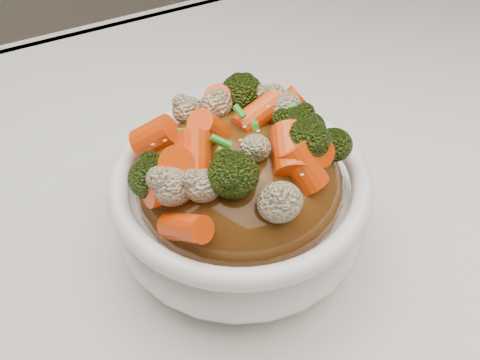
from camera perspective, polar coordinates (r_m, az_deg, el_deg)
tablecloth at (r=0.51m, az=4.74°, el=-5.73°), size 1.20×0.80×0.04m
bowl at (r=0.45m, az=0.00°, el=-2.71°), size 0.25×0.25×0.08m
sauce_base at (r=0.43m, az=0.00°, el=-0.26°), size 0.20×0.20×0.09m
carrots at (r=0.39m, az=0.00°, el=5.70°), size 0.20×0.20×0.05m
broccoli at (r=0.39m, az=0.00°, el=5.60°), size 0.20×0.20×0.04m
cauliflower at (r=0.39m, az=0.00°, el=5.39°), size 0.20×0.20×0.03m
scallions at (r=0.39m, az=0.00°, el=5.81°), size 0.15×0.15×0.02m
sesame_seeds at (r=0.39m, az=0.00°, el=5.81°), size 0.18×0.18×0.01m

